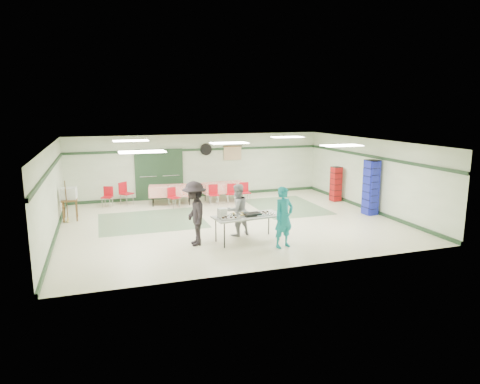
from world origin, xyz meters
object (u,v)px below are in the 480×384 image
object	(u,v)px
printer_table	(70,202)
broom	(66,201)
volunteer_grey	(237,210)
chair_loose_b	(108,195)
dining_table_a	(224,187)
chair_b	(214,192)
chair_d	(173,195)
chair_a	(232,192)
volunteer_dark	(195,213)
chair_loose_a	(125,191)
crate_stack_blue_a	(372,188)
crate_stack_red	(336,184)
volunteer_teal	(284,217)
crate_stack_blue_b	(371,187)
dining_table_b	(171,190)
office_printer	(69,193)
serving_table	(248,217)
chair_c	(245,190)

from	to	relation	value
printer_table	broom	xyz separation A→B (m)	(-0.08, -0.27, 0.10)
volunteer_grey	chair_loose_b	bearing A→B (deg)	-72.45
dining_table_a	chair_b	size ratio (longest dim) A/B	2.22
chair_b	chair_d	world-z (taller)	chair_b
chair_a	chair_b	xyz separation A→B (m)	(-0.75, 0.01, 0.01)
volunteer_dark	chair_d	size ratio (longest dim) A/B	2.31
chair_a	chair_loose_a	world-z (taller)	chair_loose_a
volunteer_dark	chair_d	distance (m)	4.80
crate_stack_blue_a	chair_loose_b	bearing A→B (deg)	154.83
chair_d	crate_stack_blue_a	distance (m)	7.44
chair_a	crate_stack_red	bearing A→B (deg)	9.89
volunteer_teal	crate_stack_blue_b	world-z (taller)	crate_stack_blue_b
crate_stack_blue_a	broom	size ratio (longest dim) A/B	1.40
chair_b	broom	size ratio (longest dim) A/B	0.57
volunteer_grey	dining_table_b	world-z (taller)	volunteer_grey
chair_loose_a	crate_stack_red	distance (m)	8.59
dining_table_a	chair_a	world-z (taller)	chair_a
crate_stack_red	office_printer	distance (m)	10.30
chair_a	printer_table	distance (m)	6.11
volunteer_teal	broom	world-z (taller)	volunteer_teal
serving_table	volunteer_grey	distance (m)	0.65
chair_b	office_printer	world-z (taller)	office_printer
printer_table	office_printer	distance (m)	0.32
dining_table_a	chair_c	size ratio (longest dim) A/B	2.19
volunteer_teal	volunteer_dark	xyz separation A→B (m)	(-2.29, 0.96, 0.06)
volunteer_dark	crate_stack_red	world-z (taller)	volunteer_dark
chair_d	serving_table	bearing A→B (deg)	-98.91
volunteer_dark	office_printer	xyz separation A→B (m)	(-3.51, 4.03, 0.03)
chair_b	dining_table_a	bearing A→B (deg)	49.26
chair_d	crate_stack_blue_a	bearing A→B (deg)	-51.39
serving_table	dining_table_b	world-z (taller)	dining_table_b
volunteer_teal	chair_b	size ratio (longest dim) A/B	2.11
volunteer_teal	chair_c	world-z (taller)	volunteer_teal
volunteer_grey	volunteer_dark	bearing A→B (deg)	1.75
dining_table_b	crate_stack_blue_a	xyz separation A→B (m)	(6.59, -3.96, 0.42)
dining_table_a	crate_stack_blue_b	distance (m)	5.90
chair_a	volunteer_grey	bearing A→B (deg)	-82.57
volunteer_grey	chair_loose_a	size ratio (longest dim) A/B	1.73
crate_stack_red	crate_stack_blue_b	distance (m)	2.41
chair_d	office_printer	bearing A→B (deg)	167.16
chair_a	chair_d	size ratio (longest dim) A/B	1.01
volunteer_dark	chair_loose_b	size ratio (longest dim) A/B	2.26
volunteer_dark	printer_table	distance (m)	5.40
serving_table	chair_c	world-z (taller)	chair_c
chair_loose_a	chair_loose_b	xyz separation A→B (m)	(-0.66, -0.19, -0.07)
chair_c	printer_table	world-z (taller)	chair_c
crate_stack_red	volunteer_teal	bearing A→B (deg)	-133.13
serving_table	volunteer_dark	size ratio (longest dim) A/B	1.14
chair_c	office_printer	size ratio (longest dim) A/B	1.66
chair_d	printer_table	world-z (taller)	chair_d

